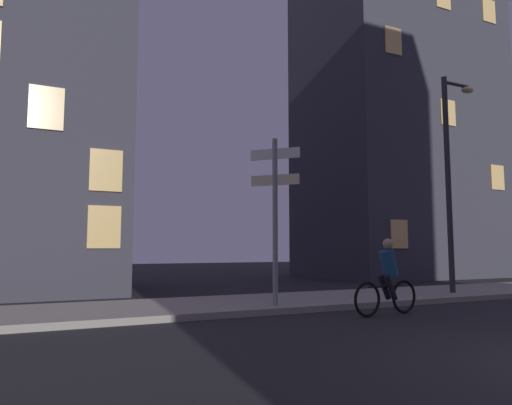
% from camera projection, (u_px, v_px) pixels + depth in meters
% --- Properties ---
extents(sidewalk_kerb, '(40.00, 3.06, 0.14)m').
position_uv_depth(sidewalk_kerb, '(304.00, 301.00, 11.82)').
color(sidewalk_kerb, gray).
rests_on(sidewalk_kerb, ground_plane).
extents(signpost, '(0.85, 0.85, 3.77)m').
position_uv_depth(signpost, '(275.00, 208.00, 10.49)').
color(signpost, gray).
rests_on(signpost, sidewalk_kerb).
extents(street_lamp, '(1.28, 0.28, 6.38)m').
position_uv_depth(street_lamp, '(451.00, 165.00, 13.72)').
color(street_lamp, '#2D2D30').
rests_on(street_lamp, sidewalk_kerb).
extents(cyclist, '(1.82, 0.37, 1.61)m').
position_uv_depth(cyclist, '(387.00, 279.00, 9.83)').
color(cyclist, black).
rests_on(cyclist, ground_plane).
extents(building_right_block, '(9.41, 6.57, 17.05)m').
position_uv_depth(building_right_block, '(397.00, 112.00, 24.35)').
color(building_right_block, '#383842').
rests_on(building_right_block, ground_plane).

